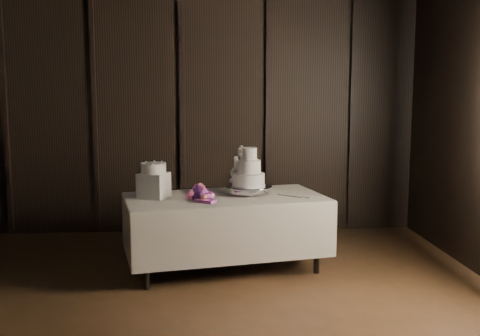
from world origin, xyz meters
name	(u,v)px	position (x,y,z in m)	size (l,w,h in m)	color
room	(161,140)	(0.00, 0.00, 1.50)	(6.08, 7.08, 3.08)	black
display_table	(225,229)	(0.49, 1.87, 0.42)	(2.16, 1.43, 0.76)	beige
cake_stand	(249,190)	(0.74, 1.96, 0.81)	(0.48, 0.48, 0.09)	silver
wedding_cake	(246,171)	(0.71, 1.95, 1.01)	(0.38, 0.33, 0.40)	white
bouquet	(200,193)	(0.23, 1.69, 0.83)	(0.30, 0.40, 0.19)	#EE538C
box_pedestal	(154,186)	(-0.23, 1.84, 0.89)	(0.26, 0.26, 0.25)	white
small_cake	(153,168)	(-0.23, 1.84, 1.06)	(0.25, 0.25, 0.10)	white
cake_knife	(289,196)	(1.14, 1.81, 0.77)	(0.37, 0.02, 0.01)	silver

